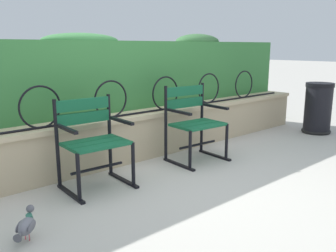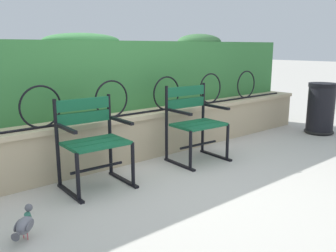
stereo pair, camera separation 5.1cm
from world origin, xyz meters
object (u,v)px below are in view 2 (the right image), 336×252
at_px(park_chair_left, 92,139).
at_px(trash_bin, 321,110).
at_px(park_chair_right, 194,121).
at_px(pigeon_near_chairs, 24,225).

height_order(park_chair_left, trash_bin, park_chair_left).
bearing_deg(trash_bin, park_chair_right, 172.66).
xyz_separation_m(pigeon_near_chairs, trash_bin, (4.63, 0.23, 0.26)).
relative_size(park_chair_left, trash_bin, 1.10).
distance_m(park_chair_left, pigeon_near_chairs, 1.11).
xyz_separation_m(park_chair_left, pigeon_near_chairs, (-0.88, -0.59, -0.35)).
relative_size(park_chair_right, trash_bin, 1.14).
bearing_deg(pigeon_near_chairs, park_chair_right, 13.96).
height_order(park_chair_right, pigeon_near_chairs, park_chair_right).
xyz_separation_m(park_chair_left, trash_bin, (3.75, -0.36, -0.09)).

